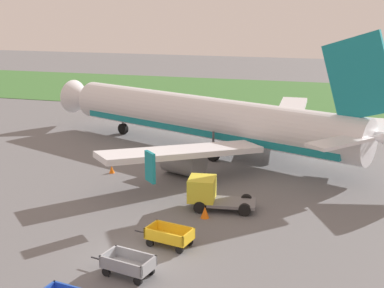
{
  "coord_description": "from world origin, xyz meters",
  "views": [
    {
      "loc": [
        9.91,
        -23.35,
        13.04
      ],
      "look_at": [
        -0.67,
        13.39,
        2.8
      ],
      "focal_mm": 49.06,
      "sensor_mm": 36.0,
      "label": 1
    }
  ],
  "objects_px": {
    "service_truck_beside_carts": "(209,193)",
    "traffic_cone_mid_apron": "(205,212)",
    "baggage_cart_second_in_row": "(128,264)",
    "traffic_cone_near_plane": "(112,169)",
    "airplane": "(214,120)",
    "baggage_cart_third_in_row": "(169,236)"
  },
  "relations": [
    {
      "from": "service_truck_beside_carts",
      "to": "traffic_cone_mid_apron",
      "type": "distance_m",
      "value": 1.75
    },
    {
      "from": "baggage_cart_second_in_row",
      "to": "traffic_cone_near_plane",
      "type": "xyz_separation_m",
      "value": [
        -7.6,
        14.77,
        -0.31
      ]
    },
    {
      "from": "airplane",
      "to": "traffic_cone_near_plane",
      "type": "bearing_deg",
      "value": -128.62
    },
    {
      "from": "baggage_cart_second_in_row",
      "to": "baggage_cart_third_in_row",
      "type": "height_order",
      "value": "same"
    },
    {
      "from": "traffic_cone_near_plane",
      "to": "traffic_cone_mid_apron",
      "type": "distance_m",
      "value": 11.57
    },
    {
      "from": "service_truck_beside_carts",
      "to": "traffic_cone_near_plane",
      "type": "xyz_separation_m",
      "value": [
        -9.3,
        5.13,
        -0.81
      ]
    },
    {
      "from": "baggage_cart_third_in_row",
      "to": "baggage_cart_second_in_row",
      "type": "bearing_deg",
      "value": -104.12
    },
    {
      "from": "service_truck_beside_carts",
      "to": "traffic_cone_mid_apron",
      "type": "height_order",
      "value": "service_truck_beside_carts"
    },
    {
      "from": "traffic_cone_near_plane",
      "to": "traffic_cone_mid_apron",
      "type": "height_order",
      "value": "traffic_cone_mid_apron"
    },
    {
      "from": "baggage_cart_second_in_row",
      "to": "service_truck_beside_carts",
      "type": "xyz_separation_m",
      "value": [
        1.7,
        9.64,
        0.5
      ]
    },
    {
      "from": "airplane",
      "to": "service_truck_beside_carts",
      "type": "relative_size",
      "value": 7.92
    },
    {
      "from": "traffic_cone_near_plane",
      "to": "baggage_cart_third_in_row",
      "type": "bearing_deg",
      "value": -52.42
    },
    {
      "from": "traffic_cone_mid_apron",
      "to": "traffic_cone_near_plane",
      "type": "bearing_deg",
      "value": 144.54
    },
    {
      "from": "airplane",
      "to": "service_truck_beside_carts",
      "type": "distance_m",
      "value": 13.61
    },
    {
      "from": "baggage_cart_third_in_row",
      "to": "traffic_cone_near_plane",
      "type": "relative_size",
      "value": 6.21
    },
    {
      "from": "baggage_cart_third_in_row",
      "to": "service_truck_beside_carts",
      "type": "xyz_separation_m",
      "value": [
        0.77,
        5.96,
        0.5
      ]
    },
    {
      "from": "baggage_cart_second_in_row",
      "to": "baggage_cart_third_in_row",
      "type": "xyz_separation_m",
      "value": [
        0.93,
        3.68,
        0.0
      ]
    },
    {
      "from": "baggage_cart_second_in_row",
      "to": "baggage_cart_third_in_row",
      "type": "bearing_deg",
      "value": 75.88
    },
    {
      "from": "airplane",
      "to": "baggage_cart_second_in_row",
      "type": "xyz_separation_m",
      "value": [
        1.19,
        -22.8,
        -2.45
      ]
    },
    {
      "from": "baggage_cart_second_in_row",
      "to": "traffic_cone_mid_apron",
      "type": "xyz_separation_m",
      "value": [
        1.82,
        8.05,
        -0.24
      ]
    },
    {
      "from": "airplane",
      "to": "traffic_cone_mid_apron",
      "type": "height_order",
      "value": "airplane"
    },
    {
      "from": "baggage_cart_third_in_row",
      "to": "traffic_cone_mid_apron",
      "type": "distance_m",
      "value": 4.47
    }
  ]
}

